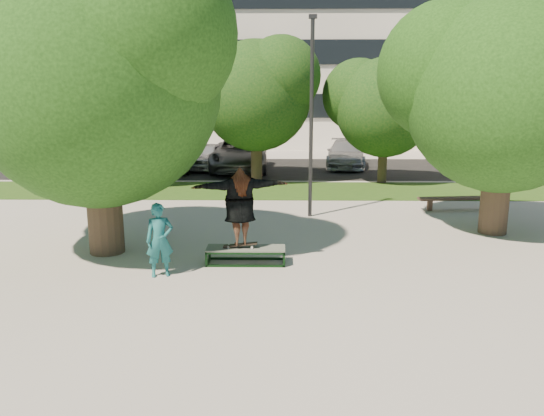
{
  "coord_description": "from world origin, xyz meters",
  "views": [
    {
      "loc": [
        0.04,
        -11.47,
        3.83
      ],
      "look_at": [
        -0.14,
        0.6,
        1.21
      ],
      "focal_mm": 35.0,
      "sensor_mm": 36.0,
      "label": 1
    }
  ],
  "objects_px": {
    "car_grey": "(239,154)",
    "bystander": "(160,240)",
    "grind_box": "(246,255)",
    "tree_right": "(501,83)",
    "lamppost": "(311,116)",
    "car_dark": "(179,158)",
    "bench": "(460,199)",
    "car_silver_b": "(346,154)",
    "car_silver_a": "(206,156)",
    "tree_left": "(93,67)"
  },
  "relations": [
    {
      "from": "grind_box",
      "to": "bystander",
      "type": "bearing_deg",
      "value": -153.49
    },
    {
      "from": "tree_left",
      "to": "car_dark",
      "type": "distance_m",
      "value": 14.2
    },
    {
      "from": "bystander",
      "to": "bench",
      "type": "distance_m",
      "value": 10.9
    },
    {
      "from": "lamppost",
      "to": "bystander",
      "type": "bearing_deg",
      "value": -121.56
    },
    {
      "from": "tree_right",
      "to": "car_silver_a",
      "type": "distance_m",
      "value": 16.26
    },
    {
      "from": "lamppost",
      "to": "car_silver_a",
      "type": "bearing_deg",
      "value": 113.92
    },
    {
      "from": "grind_box",
      "to": "car_dark",
      "type": "relative_size",
      "value": 0.43
    },
    {
      "from": "grind_box",
      "to": "bench",
      "type": "relative_size",
      "value": 0.63
    },
    {
      "from": "grind_box",
      "to": "car_silver_a",
      "type": "relative_size",
      "value": 0.46
    },
    {
      "from": "car_dark",
      "to": "car_grey",
      "type": "relative_size",
      "value": 0.71
    },
    {
      "from": "lamppost",
      "to": "bench",
      "type": "height_order",
      "value": "lamppost"
    },
    {
      "from": "bench",
      "to": "car_dark",
      "type": "distance_m",
      "value": 14.14
    },
    {
      "from": "lamppost",
      "to": "car_grey",
      "type": "distance_m",
      "value": 10.85
    },
    {
      "from": "grind_box",
      "to": "bystander",
      "type": "relative_size",
      "value": 1.13
    },
    {
      "from": "lamppost",
      "to": "bench",
      "type": "bearing_deg",
      "value": 11.13
    },
    {
      "from": "bench",
      "to": "car_silver_a",
      "type": "bearing_deg",
      "value": 128.71
    },
    {
      "from": "lamppost",
      "to": "car_silver_a",
      "type": "height_order",
      "value": "lamppost"
    },
    {
      "from": "tree_right",
      "to": "lamppost",
      "type": "height_order",
      "value": "tree_right"
    },
    {
      "from": "lamppost",
      "to": "car_silver_b",
      "type": "bearing_deg",
      "value": 77.64
    },
    {
      "from": "grind_box",
      "to": "car_dark",
      "type": "bearing_deg",
      "value": 106.29
    },
    {
      "from": "car_silver_a",
      "to": "car_dark",
      "type": "bearing_deg",
      "value": -135.36
    },
    {
      "from": "car_grey",
      "to": "bystander",
      "type": "bearing_deg",
      "value": -93.5
    },
    {
      "from": "bench",
      "to": "car_silver_b",
      "type": "xyz_separation_m",
      "value": [
        -2.57,
        10.5,
        0.33
      ]
    },
    {
      "from": "tree_left",
      "to": "car_grey",
      "type": "relative_size",
      "value": 1.2
    },
    {
      "from": "grind_box",
      "to": "bench",
      "type": "height_order",
      "value": "bench"
    },
    {
      "from": "lamppost",
      "to": "grind_box",
      "type": "bearing_deg",
      "value": -109.79
    },
    {
      "from": "bystander",
      "to": "car_dark",
      "type": "distance_m",
      "value": 15.68
    },
    {
      "from": "bystander",
      "to": "car_silver_a",
      "type": "bearing_deg",
      "value": 76.1
    },
    {
      "from": "car_silver_a",
      "to": "lamppost",
      "type": "bearing_deg",
      "value": -57.83
    },
    {
      "from": "bench",
      "to": "car_silver_b",
      "type": "relative_size",
      "value": 0.6
    },
    {
      "from": "tree_right",
      "to": "car_silver_b",
      "type": "xyz_separation_m",
      "value": [
        -2.4,
        13.42,
        -3.39
      ]
    },
    {
      "from": "lamppost",
      "to": "car_dark",
      "type": "xyz_separation_m",
      "value": [
        -6.0,
        9.78,
        -2.46
      ]
    },
    {
      "from": "car_grey",
      "to": "lamppost",
      "type": "bearing_deg",
      "value": -75.25
    },
    {
      "from": "bystander",
      "to": "car_dark",
      "type": "bearing_deg",
      "value": 80.93
    },
    {
      "from": "tree_right",
      "to": "bench",
      "type": "relative_size",
      "value": 2.26
    },
    {
      "from": "tree_left",
      "to": "car_grey",
      "type": "xyz_separation_m",
      "value": [
        2.29,
        14.07,
        -3.6
      ]
    },
    {
      "from": "tree_right",
      "to": "car_dark",
      "type": "relative_size",
      "value": 1.54
    },
    {
      "from": "car_grey",
      "to": "car_dark",
      "type": "bearing_deg",
      "value": -174.34
    },
    {
      "from": "tree_right",
      "to": "grind_box",
      "type": "relative_size",
      "value": 3.62
    },
    {
      "from": "lamppost",
      "to": "car_grey",
      "type": "bearing_deg",
      "value": 106.44
    },
    {
      "from": "grind_box",
      "to": "bystander",
      "type": "height_order",
      "value": "bystander"
    },
    {
      "from": "tree_left",
      "to": "tree_right",
      "type": "bearing_deg",
      "value": 11.03
    },
    {
      "from": "tree_left",
      "to": "bystander",
      "type": "xyz_separation_m",
      "value": [
        1.79,
        -1.79,
        -3.63
      ]
    },
    {
      "from": "grind_box",
      "to": "car_grey",
      "type": "bearing_deg",
      "value": 94.83
    },
    {
      "from": "tree_right",
      "to": "grind_box",
      "type": "height_order",
      "value": "tree_right"
    },
    {
      "from": "car_silver_b",
      "to": "car_silver_a",
      "type": "bearing_deg",
      "value": -166.76
    },
    {
      "from": "grind_box",
      "to": "bench",
      "type": "xyz_separation_m",
      "value": [
        6.82,
        5.82,
        0.18
      ]
    },
    {
      "from": "lamppost",
      "to": "car_silver_b",
      "type": "relative_size",
      "value": 1.27
    },
    {
      "from": "bench",
      "to": "car_silver_a",
      "type": "xyz_separation_m",
      "value": [
        -9.83,
        9.7,
        0.31
      ]
    },
    {
      "from": "grind_box",
      "to": "car_dark",
      "type": "height_order",
      "value": "car_dark"
    }
  ]
}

